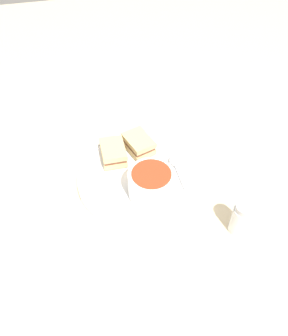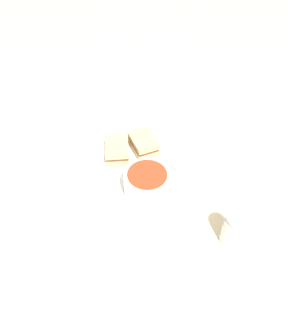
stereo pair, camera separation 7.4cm
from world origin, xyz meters
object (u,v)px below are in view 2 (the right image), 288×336
spoon (177,167)px  sandwich_half_near (143,143)px  soup_bowl (149,184)px  sandwich_half_far (117,150)px  salt_shaker (232,230)px

spoon → sandwich_half_near: size_ratio=1.21×
sandwich_half_near → soup_bowl: bearing=-1.4°
soup_bowl → spoon: (-0.07, 0.07, -0.03)m
sandwich_half_far → salt_shaker: size_ratio=1.02×
spoon → sandwich_half_far: sandwich_half_far is taller
spoon → sandwich_half_near: bearing=45.0°
spoon → soup_bowl: bearing=133.9°
soup_bowl → salt_shaker: (0.12, 0.15, -0.01)m
salt_shaker → sandwich_half_far: bearing=-140.0°
spoon → sandwich_half_far: size_ratio=1.38×
sandwich_half_far → salt_shaker: salt_shaker is taller
sandwich_half_near → spoon: bearing=43.5°
sandwich_half_near → salt_shaker: 0.30m
spoon → salt_shaker: 0.20m
soup_bowl → salt_shaker: size_ratio=1.26×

